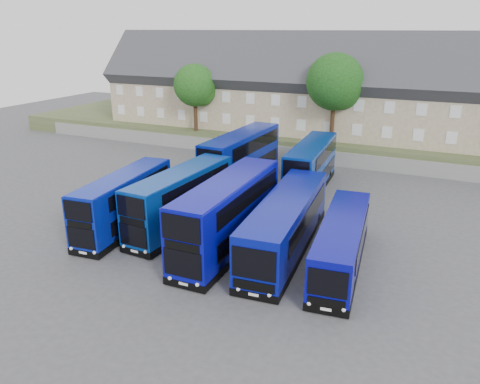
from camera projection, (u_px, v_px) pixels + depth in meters
The scene contains 13 objects.
ground at pixel (195, 259), 28.81m from camera, with size 120.00×120.00×0.00m, color #47474C.
retaining_wall at pixel (308, 155), 49.16m from camera, with size 70.00×0.40×1.50m, color slate.
earth_bank at pixel (331, 134), 57.66m from camera, with size 80.00×20.00×2.00m, color #4B532E.
terrace_row at pixel (300, 91), 53.54m from camera, with size 48.00×10.40×11.20m.
dd_front_left at pixel (124, 203), 32.54m from camera, with size 3.14×9.98×3.90m.
dd_front_mid at pixel (181, 201), 32.65m from camera, with size 2.94×10.49×4.12m.
dd_front_right at pixel (228, 216), 29.49m from camera, with size 2.75×11.45×4.54m.
dd_rear_left at pixel (241, 159), 42.34m from camera, with size 3.06×11.51×4.54m.
dd_rear_right at pixel (311, 168), 40.29m from camera, with size 3.02×10.58×4.16m.
coach_east_a at pixel (286, 225), 29.39m from camera, with size 3.68×12.97×3.50m.
coach_east_b at pixel (341, 244), 27.39m from camera, with size 3.34×11.01×2.96m.
tree_west at pixel (196, 87), 53.43m from camera, with size 4.80×4.80×7.65m.
tree_mid at pixel (336, 84), 47.26m from camera, with size 5.76×5.76×9.18m.
Camera 1 is at (13.25, -22.32, 13.46)m, focal length 35.00 mm.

